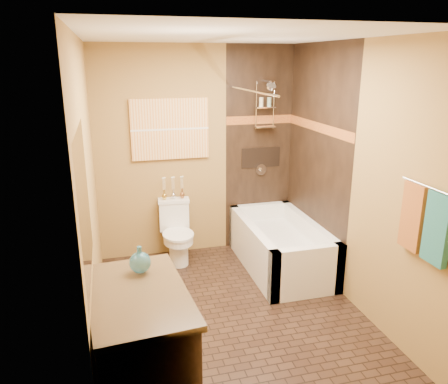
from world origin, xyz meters
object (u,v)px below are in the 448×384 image
object	(u,v)px
sunset_painting	(170,129)
vanity	(140,351)
bathtub	(280,249)
toilet	(177,232)

from	to	relation	value
sunset_painting	vanity	world-z (taller)	sunset_painting
bathtub	toilet	world-z (taller)	toilet
vanity	sunset_painting	bearing A→B (deg)	71.63
vanity	toilet	bearing A→B (deg)	70.18
bathtub	vanity	size ratio (longest dim) A/B	1.42
sunset_painting	bathtub	distance (m)	1.89
sunset_painting	toilet	xyz separation A→B (m)	(0.00, -0.25, -1.18)
sunset_painting	bathtub	bearing A→B (deg)	-32.82
sunset_painting	bathtub	world-z (taller)	sunset_painting
bathtub	toilet	bearing A→B (deg)	157.04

